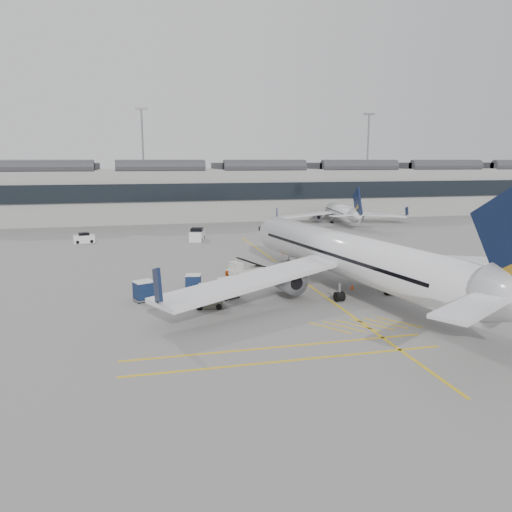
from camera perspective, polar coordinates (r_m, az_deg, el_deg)
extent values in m
plane|color=gray|center=(44.57, -3.43, -6.04)|extent=(220.00, 220.00, 0.00)
cube|color=#9E9E99|center=(114.48, -9.94, 6.98)|extent=(200.00, 20.00, 11.00)
cube|color=black|center=(104.26, -9.58, 7.18)|extent=(200.00, 0.50, 3.60)
cube|color=#38383D|center=(114.24, -10.04, 10.09)|extent=(200.00, 18.00, 1.40)
cylinder|color=slate|center=(128.02, -12.74, 10.41)|extent=(0.44, 0.44, 25.00)
cube|color=slate|center=(128.60, -12.99, 16.08)|extent=(3.00, 0.60, 0.50)
cylinder|color=slate|center=(142.41, 12.60, 10.44)|extent=(0.44, 0.44, 25.00)
cube|color=slate|center=(142.94, 12.81, 15.53)|extent=(3.00, 0.60, 0.50)
cube|color=gold|center=(56.35, 4.80, -2.44)|extent=(0.25, 60.00, 0.01)
cylinder|color=white|center=(50.47, 10.61, 0.03)|extent=(10.04, 34.71, 4.32)
cone|color=white|center=(67.34, 1.34, 2.91)|extent=(5.03, 5.26, 4.32)
cube|color=white|center=(44.06, -0.08, -2.73)|extent=(19.23, 12.73, 0.40)
cube|color=white|center=(56.17, 20.86, -0.48)|extent=(19.93, 6.93, 0.40)
cylinder|color=slate|center=(48.03, 3.51, -2.59)|extent=(3.07, 4.48, 2.41)
cylinder|color=slate|center=(55.20, 15.97, -1.22)|extent=(3.07, 4.48, 2.41)
cylinder|color=black|center=(62.28, 3.74, -0.80)|extent=(0.44, 0.78, 0.74)
cylinder|color=black|center=(47.30, 9.50, -4.59)|extent=(0.95, 1.04, 0.92)
cylinder|color=black|center=(50.56, 15.01, -3.81)|extent=(0.95, 1.04, 0.92)
cylinder|color=white|center=(107.69, 9.43, 5.13)|extent=(6.05, 23.52, 2.92)
cone|color=white|center=(120.44, 7.78, 5.78)|extent=(3.32, 3.48, 2.92)
cone|color=white|center=(94.73, 11.57, 4.48)|extent=(3.40, 4.09, 2.92)
cube|color=white|center=(104.92, 5.67, 4.70)|extent=(13.51, 5.11, 0.27)
cube|color=white|center=(108.83, 13.35, 4.68)|extent=(13.13, 8.27, 0.27)
cylinder|color=slate|center=(107.10, 7.02, 4.50)|extent=(2.00, 3.00, 1.63)
cylinder|color=slate|center=(109.45, 11.64, 4.49)|extent=(2.00, 3.00, 1.63)
cube|color=#0B1533|center=(94.97, 11.54, 5.82)|extent=(1.03, 5.90, 6.51)
cylinder|color=black|center=(116.52, 8.24, 4.51)|extent=(0.28, 0.52, 0.50)
cylinder|color=black|center=(105.55, 8.65, 3.88)|extent=(0.62, 0.69, 0.62)
cylinder|color=black|center=(106.59, 10.68, 3.88)|extent=(0.62, 0.69, 0.62)
cube|color=beige|center=(57.35, -1.30, -1.78)|extent=(4.51, 3.17, 0.77)
cube|color=black|center=(57.79, -0.41, -0.79)|extent=(3.92, 2.59, 1.63)
cube|color=beige|center=(56.50, -2.30, -1.18)|extent=(1.48, 1.71, 0.99)
cylinder|color=black|center=(55.90, -2.13, -2.27)|extent=(0.52, 0.37, 0.49)
cylinder|color=black|center=(57.14, -3.01, -1.99)|extent=(0.52, 0.37, 0.49)
cylinder|color=black|center=(57.66, 0.40, -1.86)|extent=(0.52, 0.37, 0.49)
cylinder|color=black|center=(58.87, -0.51, -1.59)|extent=(0.52, 0.37, 0.49)
cube|color=gray|center=(46.92, -5.56, -4.99)|extent=(1.61, 1.34, 0.11)
cube|color=#13244A|center=(46.73, -5.58, -4.12)|extent=(1.47, 1.29, 1.33)
cube|color=silver|center=(46.55, -5.59, -3.29)|extent=(1.52, 1.34, 0.09)
cylinder|color=black|center=(46.40, -6.29, -5.27)|extent=(0.21, 0.10, 0.20)
cylinder|color=black|center=(47.37, -6.40, -4.93)|extent=(0.21, 0.10, 0.20)
cylinder|color=black|center=(46.53, -4.70, -5.20)|extent=(0.21, 0.10, 0.20)
cylinder|color=black|center=(47.49, -4.85, -4.86)|extent=(0.21, 0.10, 0.20)
cube|color=gray|center=(50.79, -7.15, -3.78)|extent=(1.86, 1.65, 0.11)
cube|color=#13244A|center=(50.61, -7.17, -2.95)|extent=(1.71, 1.57, 1.38)
cube|color=silver|center=(50.44, -7.19, -2.16)|extent=(1.77, 1.63, 0.09)
cylinder|color=black|center=(50.38, -7.97, -4.00)|extent=(0.22, 0.14, 0.21)
cylinder|color=black|center=(51.39, -7.83, -3.71)|extent=(0.22, 0.14, 0.21)
cylinder|color=black|center=(50.24, -6.46, -4.01)|extent=(0.22, 0.14, 0.21)
cylinder|color=black|center=(51.25, -6.35, -3.71)|extent=(0.22, 0.14, 0.21)
cube|color=gray|center=(47.96, -3.18, -4.57)|extent=(2.29, 2.13, 0.13)
cube|color=#13244A|center=(47.74, -3.19, -3.57)|extent=(2.12, 2.01, 1.56)
cube|color=silver|center=(47.54, -3.21, -2.61)|extent=(2.19, 2.08, 0.11)
cylinder|color=black|center=(47.10, -3.53, -4.95)|extent=(0.26, 0.20, 0.24)
cylinder|color=black|center=(48.05, -4.33, -4.65)|extent=(0.26, 0.20, 0.24)
cylinder|color=black|center=(47.94, -2.04, -4.66)|extent=(0.26, 0.20, 0.24)
cylinder|color=black|center=(48.87, -2.85, -4.36)|extent=(0.26, 0.20, 0.24)
cube|color=gray|center=(48.02, -12.65, -4.80)|extent=(2.25, 2.07, 0.13)
cube|color=#13244A|center=(47.80, -12.69, -3.81)|extent=(2.08, 1.96, 1.56)
cube|color=silver|center=(47.60, -12.73, -2.86)|extent=(2.15, 2.03, 0.11)
cylinder|color=black|center=(47.24, -13.21, -5.18)|extent=(0.26, 0.19, 0.24)
cylinder|color=black|center=(48.30, -13.74, -4.85)|extent=(0.26, 0.19, 0.24)
cylinder|color=black|center=(47.80, -11.54, -4.93)|extent=(0.26, 0.19, 0.24)
cylinder|color=black|center=(48.84, -12.11, -4.61)|extent=(0.26, 0.19, 0.24)
imported|color=#DA450B|center=(52.76, 3.37, -2.29)|extent=(0.81, 0.81, 1.90)
imported|color=#F35D0C|center=(51.11, -3.39, -2.72)|extent=(0.95, 0.75, 1.91)
cube|color=#4A4B3F|center=(44.83, -5.38, -5.28)|extent=(2.49, 1.69, 0.93)
cube|color=#4A4B3F|center=(44.68, -5.39, -4.59)|extent=(1.25, 1.25, 0.47)
cylinder|color=black|center=(44.32, -6.45, -5.83)|extent=(0.55, 0.30, 0.52)
cylinder|color=black|center=(45.48, -6.45, -5.40)|extent=(0.55, 0.30, 0.52)
cylinder|color=black|center=(44.34, -4.27, -5.79)|extent=(0.55, 0.30, 0.52)
cylinder|color=black|center=(45.50, -4.32, -5.35)|extent=(0.55, 0.30, 0.52)
cone|color=#F24C0A|center=(70.02, 3.12, 0.41)|extent=(0.36, 0.36, 0.51)
cone|color=#F24C0A|center=(52.07, 10.95, -3.45)|extent=(0.35, 0.35, 0.49)
cube|color=silver|center=(84.17, -19.06, 1.85)|extent=(3.43, 2.18, 1.24)
cube|color=black|center=(84.06, -19.09, 2.36)|extent=(1.85, 1.78, 0.53)
cylinder|color=black|center=(83.43, -19.72, 1.49)|extent=(0.56, 0.29, 0.53)
cylinder|color=black|center=(84.83, -19.81, 1.63)|extent=(0.56, 0.29, 0.53)
cylinder|color=black|center=(83.63, -18.27, 1.60)|extent=(0.56, 0.29, 0.53)
cylinder|color=black|center=(85.03, -18.38, 1.74)|extent=(0.56, 0.29, 0.53)
cube|color=silver|center=(82.32, -6.75, 2.30)|extent=(3.04, 4.42, 1.56)
cube|color=black|center=(82.19, -6.76, 2.95)|extent=(2.38, 2.46, 0.67)
cylinder|color=black|center=(80.94, -6.26, 1.84)|extent=(0.42, 0.71, 0.67)
cylinder|color=black|center=(81.23, -7.51, 1.85)|extent=(0.42, 0.71, 0.67)
cylinder|color=black|center=(83.56, -5.99, 2.13)|extent=(0.42, 0.71, 0.67)
cylinder|color=black|center=(83.84, -7.20, 2.14)|extent=(0.42, 0.71, 0.67)
cube|color=silver|center=(78.60, 4.16, 1.83)|extent=(3.23, 1.65, 1.25)
cube|color=black|center=(78.49, 4.17, 2.37)|extent=(1.63, 1.54, 0.54)
cylinder|color=black|center=(77.68, 3.55, 1.46)|extent=(0.54, 0.20, 0.54)
cylinder|color=black|center=(79.03, 3.26, 1.62)|extent=(0.54, 0.20, 0.54)
cylinder|color=black|center=(78.31, 5.06, 1.51)|extent=(0.54, 0.20, 0.54)
cylinder|color=black|center=(79.65, 4.74, 1.68)|extent=(0.54, 0.20, 0.54)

